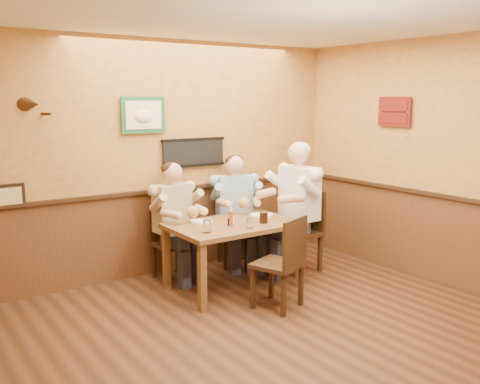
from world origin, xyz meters
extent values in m
plane|color=#351D0F|center=(0.00, 0.00, 0.00)|extent=(5.00, 5.00, 0.00)
cube|color=silver|center=(0.00, 0.00, 2.80)|extent=(5.00, 5.00, 0.02)
cube|color=#C68E45|center=(0.00, 2.50, 1.40)|extent=(5.00, 0.02, 2.80)
cube|color=#C68E45|center=(2.50, 0.00, 1.40)|extent=(0.02, 5.00, 2.80)
cube|color=brown|center=(0.00, 2.48, 0.50)|extent=(5.00, 0.02, 1.00)
cube|color=brown|center=(2.48, 0.00, 0.50)|extent=(0.02, 5.00, 1.00)
cube|color=black|center=(0.46, 2.46, 1.45)|extent=(0.88, 0.03, 0.34)
cube|color=#1E582D|center=(-0.20, 2.46, 1.92)|extent=(0.54, 0.03, 0.42)
cube|color=black|center=(-1.70, 2.46, 1.12)|extent=(0.30, 0.03, 0.26)
cube|color=maroon|center=(2.46, 1.05, 1.95)|extent=(0.03, 0.48, 0.36)
cube|color=brown|center=(0.41, 1.50, 0.72)|extent=(1.40, 0.90, 0.05)
cube|color=brown|center=(-0.23, 1.11, 0.35)|extent=(0.07, 0.07, 0.70)
cube|color=brown|center=(1.05, 1.11, 0.35)|extent=(0.07, 0.07, 0.70)
cube|color=brown|center=(-0.23, 1.89, 0.35)|extent=(0.07, 0.07, 0.70)
cube|color=brown|center=(1.05, 1.89, 0.35)|extent=(0.07, 0.07, 0.70)
cylinder|color=white|center=(-0.06, 1.30, 0.82)|extent=(0.10, 0.10, 0.13)
cylinder|color=white|center=(0.42, 1.21, 0.80)|extent=(0.09, 0.09, 0.11)
cylinder|color=black|center=(0.68, 1.31, 0.81)|extent=(0.12, 0.12, 0.12)
cylinder|color=red|center=(0.31, 1.40, 0.84)|extent=(0.05, 0.05, 0.18)
cylinder|color=white|center=(0.37, 1.46, 0.79)|extent=(0.04, 0.04, 0.09)
cylinder|color=black|center=(0.29, 1.42, 0.79)|extent=(0.03, 0.03, 0.08)
cylinder|color=white|center=(0.14, 1.75, 0.76)|extent=(0.28, 0.28, 0.02)
cylinder|color=silver|center=(0.89, 1.63, 0.76)|extent=(0.28, 0.28, 0.02)
camera|label=1|loc=(-2.80, -3.28, 2.10)|focal=40.00mm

